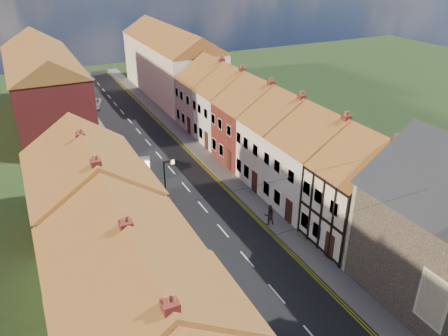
{
  "coord_description": "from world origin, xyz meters",
  "views": [
    {
      "loc": [
        -12.67,
        -8.07,
        20.03
      ],
      "look_at": [
        1.94,
        21.77,
        3.5
      ],
      "focal_mm": 35.0,
      "sensor_mm": 36.0,
      "label": 1
    }
  ],
  "objects": [
    {
      "name": "cottage_l_pink",
      "position": [
        -9.3,
        23.85,
        4.37
      ],
      "size": [
        8.3,
        6.3,
        8.8
      ],
      "color": "maroon",
      "rests_on": "ground"
    },
    {
      "name": "pedestrian_right",
      "position": [
        3.7,
        17.08,
        1.0
      ],
      "size": [
        0.96,
        0.8,
        1.76
      ],
      "primitive_type": "imported",
      "rotation": [
        0.0,
        0.0,
        2.97
      ],
      "color": "#2B2422",
      "rests_on": "pavement_right"
    },
    {
      "name": "car_far",
      "position": [
        -3.2,
        37.55,
        0.59
      ],
      "size": [
        1.8,
        4.15,
        1.19
      ],
      "primitive_type": "imported",
      "rotation": [
        0.0,
        0.0,
        -0.03
      ],
      "color": "navy",
      "rests_on": "ground"
    },
    {
      "name": "lamppost",
      "position": [
        -3.81,
        20.0,
        3.54
      ],
      "size": [
        0.88,
        0.15,
        6.0
      ],
      "color": "black",
      "rests_on": "pavement_left"
    },
    {
      "name": "pavement_right",
      "position": [
        4.4,
        30.0,
        0.06
      ],
      "size": [
        1.8,
        90.0,
        0.12
      ],
      "primitive_type": "cube",
      "color": "slate",
      "rests_on": "ground"
    },
    {
      "name": "cottage_l_brick_mid",
      "position": [
        -9.3,
        18.05,
        4.53
      ],
      "size": [
        8.3,
        5.7,
        9.1
      ],
      "color": "white",
      "rests_on": "ground"
    },
    {
      "name": "road",
      "position": [
        0.0,
        30.0,
        0.01
      ],
      "size": [
        7.0,
        90.0,
        0.02
      ],
      "primitive_type": "cube",
      "color": "black",
      "rests_on": "ground"
    },
    {
      "name": "block_left_far",
      "position": [
        -9.3,
        50.0,
        5.29
      ],
      "size": [
        8.3,
        24.2,
        10.5
      ],
      "color": "maroon",
      "rests_on": "ground"
    },
    {
      "name": "cottage_r_cream_mid",
      "position": [
        9.3,
        23.5,
        4.48
      ],
      "size": [
        8.3,
        5.2,
        9.0
      ],
      "color": "white",
      "rests_on": "ground"
    },
    {
      "name": "car_distant",
      "position": [
        -3.2,
        53.58,
        0.62
      ],
      "size": [
        3.19,
        4.83,
        1.23
      ],
      "primitive_type": "imported",
      "rotation": [
        0.0,
        0.0,
        -0.28
      ],
      "color": "#A2A4A9",
      "rests_on": "ground"
    },
    {
      "name": "pedestrian_left",
      "position": [
        -4.08,
        10.45,
        0.87
      ],
      "size": [
        0.6,
        0.44,
        1.51
      ],
      "primitive_type": "imported",
      "rotation": [
        0.0,
        0.0,
        -0.15
      ],
      "color": "black",
      "rests_on": "pavement_left"
    },
    {
      "name": "cottage_r_tudor",
      "position": [
        9.27,
        12.7,
        4.47
      ],
      "size": [
        8.3,
        5.2,
        9.0
      ],
      "color": "white",
      "rests_on": "ground"
    },
    {
      "name": "cottage_l_white",
      "position": [
        -9.3,
        11.95,
        4.37
      ],
      "size": [
        8.3,
        6.9,
        8.8
      ],
      "color": "white",
      "rests_on": "ground"
    },
    {
      "name": "cottage_r_pink",
      "position": [
        9.3,
        28.9,
        4.47
      ],
      "size": [
        8.3,
        6.0,
        9.0
      ],
      "color": "maroon",
      "rests_on": "ground"
    },
    {
      "name": "block_right_far",
      "position": [
        9.3,
        55.0,
        5.29
      ],
      "size": [
        8.3,
        24.2,
        10.5
      ],
      "color": "white",
      "rests_on": "ground"
    },
    {
      "name": "pavement_left",
      "position": [
        -4.4,
        30.0,
        0.06
      ],
      "size": [
        1.8,
        90.0,
        0.12
      ],
      "primitive_type": "cube",
      "color": "slate",
      "rests_on": "ground"
    },
    {
      "name": "cottage_r_cream_far",
      "position": [
        9.3,
        39.7,
        4.47
      ],
      "size": [
        8.3,
        6.0,
        9.0
      ],
      "color": "#A98E85",
      "rests_on": "ground"
    },
    {
      "name": "cottage_r_white_near",
      "position": [
        9.3,
        18.1,
        4.47
      ],
      "size": [
        8.3,
        6.0,
        9.0
      ],
      "color": "white",
      "rests_on": "ground"
    },
    {
      "name": "cottage_r_white_far",
      "position": [
        9.3,
        34.3,
        4.48
      ],
      "size": [
        8.3,
        5.2,
        9.0
      ],
      "color": "white",
      "rests_on": "ground"
    },
    {
      "name": "car_mid",
      "position": [
        -2.73,
        30.68,
        0.66
      ],
      "size": [
        2.48,
        4.21,
        1.31
      ],
      "primitive_type": "imported",
      "rotation": [
        0.0,
        0.0,
        -0.29
      ],
      "color": "#B1B4B9",
      "rests_on": "ground"
    }
  ]
}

